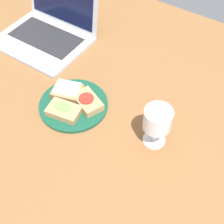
# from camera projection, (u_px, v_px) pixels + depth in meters

# --- Properties ---
(wooden_table) EXTENTS (1.40, 1.40, 0.03)m
(wooden_table) POSITION_uv_depth(u_px,v_px,m) (86.00, 117.00, 0.99)
(wooden_table) COLOR brown
(wooden_table) RESTS_ON ground
(plate) EXTENTS (0.22, 0.22, 0.01)m
(plate) POSITION_uv_depth(u_px,v_px,m) (74.00, 105.00, 1.00)
(plate) COLOR #144733
(plate) RESTS_ON wooden_table
(sandwich_with_cheese) EXTENTS (0.11, 0.10, 0.03)m
(sandwich_with_cheese) POSITION_uv_depth(u_px,v_px,m) (67.00, 91.00, 1.01)
(sandwich_with_cheese) COLOR brown
(sandwich_with_cheese) RESTS_ON plate
(sandwich_with_cucumber) EXTENTS (0.11, 0.08, 0.03)m
(sandwich_with_cucumber) POSITION_uv_depth(u_px,v_px,m) (64.00, 111.00, 0.96)
(sandwich_with_cucumber) COLOR #A88456
(sandwich_with_cucumber) RESTS_ON plate
(sandwich_with_tomato) EXTENTS (0.12, 0.10, 0.03)m
(sandwich_with_tomato) POSITION_uv_depth(u_px,v_px,m) (88.00, 101.00, 0.98)
(sandwich_with_tomato) COLOR #A88456
(sandwich_with_tomato) RESTS_ON plate
(wine_glass) EXTENTS (0.08, 0.08, 0.13)m
(wine_glass) POSITION_uv_depth(u_px,v_px,m) (157.00, 121.00, 0.84)
(wine_glass) COLOR white
(wine_glass) RESTS_ON wooden_table
(laptop) EXTENTS (0.33, 0.30, 0.23)m
(laptop) POSITION_uv_depth(u_px,v_px,m) (49.00, 26.00, 1.19)
(laptop) COLOR #ADAFB5
(laptop) RESTS_ON wooden_table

